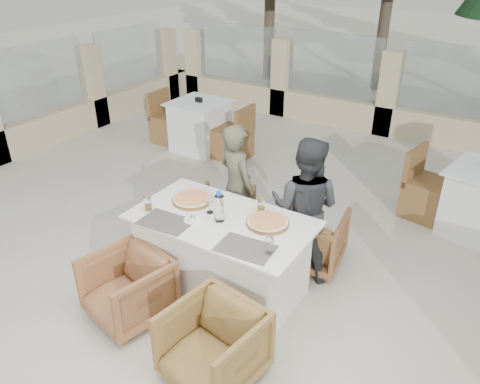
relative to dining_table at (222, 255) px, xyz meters
The scene contains 22 objects.
ground 0.39m from the dining_table, 72.35° to the left, with size 80.00×80.00×0.00m, color beige.
sand_patch 14.08m from the dining_table, 89.90° to the left, with size 30.00×16.00×0.01m, color beige.
perimeter_wall_far 4.90m from the dining_table, 89.71° to the left, with size 10.00×0.34×1.60m, color beige, non-canonical shape.
perimeter_wall_left 4.76m from the dining_table, 160.58° to the left, with size 0.34×7.00×1.60m, color #C7B48C, non-canonical shape.
dining_table is the anchor object (origin of this frame).
placemat_near_left 0.62m from the dining_table, 141.30° to the right, with size 0.45×0.30×0.00m, color #544F48.
placemat_near_right 0.63m from the dining_table, 33.48° to the right, with size 0.45×0.30×0.00m, color #5C574F.
pizza_left 0.59m from the dining_table, 164.77° to the left, with size 0.37×0.37×0.05m, color #EA4D1F.
pizza_right 0.58m from the dining_table, 19.25° to the left, with size 0.37×0.37×0.05m, color #CD4B1B.
water_bottle 0.53m from the dining_table, 86.72° to the right, with size 0.08×0.08×0.29m, color silver.
wine_glass_centre 0.50m from the dining_table, 167.87° to the left, with size 0.08×0.08×0.18m, color white, non-canonical shape.
wine_glass_corner 0.80m from the dining_table, 21.17° to the right, with size 0.08×0.08×0.18m, color silver, non-canonical shape.
beer_glass_left 0.82m from the dining_table, 160.87° to the right, with size 0.07×0.07×0.13m, color #C58B1B.
beer_glass_right 0.58m from the dining_table, 51.09° to the left, with size 0.07×0.07×0.13m, color gold.
olive_dish 0.48m from the dining_table, 141.63° to the right, with size 0.11×0.11×0.04m, color white, non-canonical shape.
armchair_far_left 0.92m from the dining_table, 121.80° to the left, with size 0.58×0.60×0.54m, color olive.
armchair_far_right 0.98m from the dining_table, 58.12° to the left, with size 0.62×0.64×0.58m, color brown.
armchair_near_left 0.88m from the dining_table, 123.50° to the right, with size 0.63×0.65×0.59m, color #915B34.
armchair_near_right 1.02m from the dining_table, 59.76° to the right, with size 0.64×0.66×0.60m, color olive.
diner_left 0.87m from the dining_table, 113.40° to the left, with size 0.49×0.32×1.35m, color #57573F.
diner_right 0.89m from the dining_table, 53.80° to the left, with size 0.68×0.53×1.41m, color #313436.
bg_table_a 3.45m from the dining_table, 130.01° to the left, with size 1.64×0.82×0.77m, color white, non-canonical shape.
Camera 1 is at (1.98, -2.95, 2.89)m, focal length 35.00 mm.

